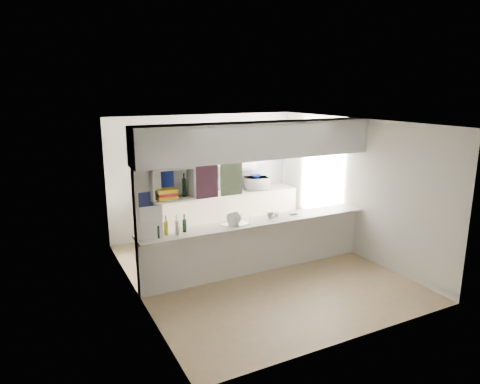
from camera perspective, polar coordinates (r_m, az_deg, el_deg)
floor at (r=7.67m, az=2.38°, el=-10.43°), size 4.80×4.80×0.00m
ceiling at (r=7.03m, az=2.58°, el=9.33°), size 4.80×4.80×0.00m
wall_back at (r=9.35m, az=-4.75°, el=2.30°), size 4.20×0.00×4.20m
wall_left at (r=6.51m, az=-13.89°, el=-3.06°), size 0.00×4.80×4.80m
wall_right at (r=8.44m, az=15.00°, el=0.66°), size 0.00×4.80×4.80m
servery_partition at (r=7.08m, az=1.28°, el=1.67°), size 4.20×0.50×2.60m
cubby_shelf at (r=6.48m, az=-9.39°, el=0.84°), size 0.65×0.35×0.50m
kitchen_run at (r=9.28m, az=-3.17°, el=-0.76°), size 3.60×0.63×2.24m
microwave at (r=9.59m, az=2.28°, el=1.16°), size 0.56×0.42×0.28m
bowl at (r=9.54m, az=2.10°, el=2.13°), size 0.23×0.23×0.06m
dish_rack at (r=7.12m, az=-0.63°, el=-3.67°), size 0.50×0.44×0.22m
cup at (r=7.42m, az=4.08°, el=-3.17°), size 0.15×0.15×0.10m
wine_bottles at (r=6.70m, az=-9.12°, el=-4.73°), size 0.51×0.14×0.32m
plastic_tubs at (r=7.63m, az=4.85°, el=-2.98°), size 0.49×0.17×0.07m
utensil_jar at (r=9.19m, az=-4.18°, el=0.10°), size 0.09×0.09×0.13m
knife_block at (r=9.05m, az=-6.94°, el=0.05°), size 0.10×0.08×0.20m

